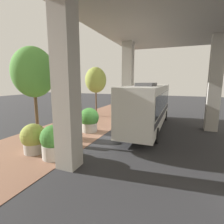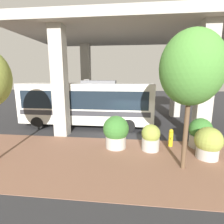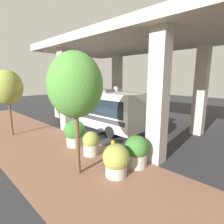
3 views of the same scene
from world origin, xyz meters
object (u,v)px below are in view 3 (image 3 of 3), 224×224
Objects in this scene: planter_middle at (91,143)px; planter_back at (136,151)px; street_tree_near at (75,86)px; street_tree_far at (7,87)px; planter_extra at (116,160)px; bus at (93,107)px; fire_hydrant at (113,149)px; planter_front at (75,133)px.

planter_back is at bearing -75.27° from planter_middle.
street_tree_far is at bearing 91.85° from street_tree_near.
street_tree_far is (-1.46, 10.55, 3.21)m from planter_extra.
planter_extra is 0.30× the size of street_tree_far.
street_tree_near reaches higher than bus.
bus is at bearing 65.91° from planter_back.
fire_hydrant is 3.29m from planter_front.
street_tree_far is at bearing 111.73° from planter_front.
planter_middle is 0.25× the size of street_tree_near.
street_tree_near is (-2.55, -0.01, 3.89)m from fire_hydrant.
planter_middle is at bearing 104.73° from planter_back.
planter_middle is (-4.18, -4.73, -1.30)m from bus.
street_tree_far reaches higher than bus.
planter_extra is at bearing -82.13° from street_tree_far.
planter_front reaches higher than planter_middle.
planter_back is at bearing -86.95° from fire_hydrant.
planter_front is at bearing 97.22° from planter_back.
fire_hydrant is 2.08m from planter_extra.
bus is at bearing 48.48° from planter_middle.
street_tree_far is (-6.35, 3.05, 1.98)m from bus.
planter_back is at bearing -5.67° from planter_extra.
planter_front is (-4.04, -2.76, -1.09)m from bus.
fire_hydrant is 4.65m from street_tree_near.
street_tree_far reaches higher than planter_front.
planter_extra is at bearing -52.29° from street_tree_near.
planter_middle is at bearing -131.52° from bus.
bus is at bearing 59.61° from fire_hydrant.
planter_front is 1.09× the size of planter_back.
planter_middle is 2.86m from planter_extra.
street_tree_far is at bearing 105.34° from planter_back.
street_tree_near is at bearing -135.32° from bus.
bus is 8.84m from street_tree_near.
bus is at bearing 44.68° from street_tree_near.
street_tree_near is 1.10× the size of street_tree_far.
fire_hydrant is 0.56× the size of planter_front.
planter_back is (0.77, -2.92, 0.12)m from planter_middle.
planter_back is at bearing -32.05° from street_tree_near.
planter_back reaches higher than planter_middle.
planter_back is at bearing -114.09° from bus.
planter_middle is (-0.68, 1.25, 0.21)m from fire_hydrant.
fire_hydrant is 10.09m from street_tree_far.
bus is 5.01m from planter_front.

